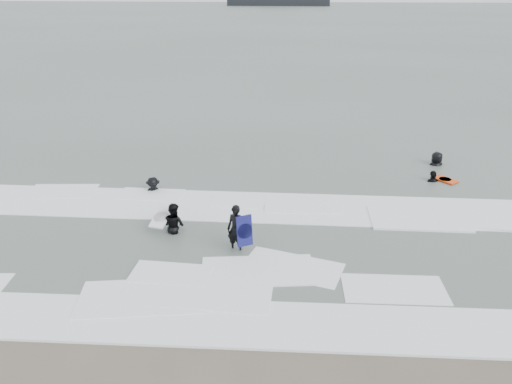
# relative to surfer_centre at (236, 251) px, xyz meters

# --- Properties ---
(ground) EXTENTS (320.00, 320.00, 0.00)m
(ground) POSITION_rel_surfer_centre_xyz_m (0.45, -2.90, 0.00)
(ground) COLOR brown
(ground) RESTS_ON ground
(sea) EXTENTS (320.00, 320.00, 0.00)m
(sea) POSITION_rel_surfer_centre_xyz_m (0.45, 77.10, 0.06)
(sea) COLOR #47544C
(sea) RESTS_ON ground
(surfer_centre) EXTENTS (0.65, 0.52, 1.56)m
(surfer_centre) POSITION_rel_surfer_centre_xyz_m (0.00, 0.00, 0.00)
(surfer_centre) COLOR black
(surfer_centre) RESTS_ON ground
(surfer_wading) EXTENTS (0.98, 0.92, 1.60)m
(surfer_wading) POSITION_rel_surfer_centre_xyz_m (-2.18, 1.08, 0.00)
(surfer_wading) COLOR black
(surfer_wading) RESTS_ON ground
(surfer_breaker) EXTENTS (1.11, 0.98, 1.49)m
(surfer_breaker) POSITION_rel_surfer_centre_xyz_m (-3.73, 4.24, 0.00)
(surfer_breaker) COLOR black
(surfer_breaker) RESTS_ON ground
(surfer_right_near) EXTENTS (1.04, 0.70, 1.65)m
(surfer_right_near) POSITION_rel_surfer_centre_xyz_m (7.44, 6.17, 0.00)
(surfer_right_near) COLOR black
(surfer_right_near) RESTS_ON ground
(surfer_right_far) EXTENTS (1.00, 0.78, 1.80)m
(surfer_right_far) POSITION_rel_surfer_centre_xyz_m (8.06, 8.13, 0.00)
(surfer_right_far) COLOR black
(surfer_right_far) RESTS_ON ground
(surf_foam) EXTENTS (30.03, 9.06, 0.09)m
(surf_foam) POSITION_rel_surfer_centre_xyz_m (0.45, 0.80, 0.04)
(surf_foam) COLOR white
(surf_foam) RESTS_ON ground
(bodyboards) EXTENTS (11.37, 7.18, 1.25)m
(bodyboards) POSITION_rel_surfer_centre_xyz_m (1.90, 2.38, 0.50)
(bodyboards) COLOR #10114B
(bodyboards) RESTS_ON ground
(vessel_horizon) EXTENTS (28.47, 5.08, 3.86)m
(vessel_horizon) POSITION_rel_surfer_centre_xyz_m (-3.26, 136.38, 1.44)
(vessel_horizon) COLOR black
(vessel_horizon) RESTS_ON ground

